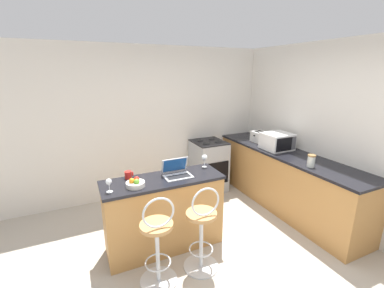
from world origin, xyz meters
TOP-DOWN VIEW (x-y plane):
  - ground_plane at (0.00, 0.00)m, footprint 20.00×20.00m
  - wall_back at (0.00, 2.32)m, footprint 12.00×0.06m
  - wall_right at (2.04, 0.00)m, footprint 0.06×12.00m
  - breakfast_bar at (-0.42, 0.71)m, footprint 1.45×0.51m
  - counter_right at (1.69, 0.89)m, footprint 0.66×2.82m
  - bar_stool_near at (-0.67, 0.16)m, footprint 0.40×0.40m
  - bar_stool_far at (-0.17, 0.16)m, footprint 0.40×0.40m
  - laptop at (-0.24, 0.73)m, footprint 0.34×0.26m
  - microwave at (1.67, 1.08)m, footprint 0.44×0.41m
  - toaster at (1.70, 1.56)m, footprint 0.25×0.27m
  - stove_range at (0.88, 1.97)m, footprint 0.57×0.61m
  - wine_glass_tall at (0.21, 0.84)m, footprint 0.08×0.08m
  - mug_red at (-0.79, 0.88)m, footprint 0.10×0.08m
  - wine_glass_short at (-1.05, 0.60)m, footprint 0.07×0.07m
  - storage_jar at (1.51, 0.26)m, footprint 0.10×0.10m
  - fruit_bowl at (-0.77, 0.62)m, footprint 0.21×0.21m

SIDE VIEW (x-z plane):
  - ground_plane at x=0.00m, z-range 0.00..0.00m
  - stove_range at x=0.88m, z-range 0.00..0.94m
  - counter_right at x=1.69m, z-range 0.00..0.94m
  - breakfast_bar at x=-0.42m, z-range 0.00..0.94m
  - bar_stool_near at x=-0.67m, z-range -0.03..1.01m
  - bar_stool_far at x=-0.17m, z-range -0.03..1.01m
  - fruit_bowl at x=-0.77m, z-range 0.92..1.03m
  - mug_red at x=-0.79m, z-range 0.94..1.03m
  - laptop at x=-0.24m, z-range 0.89..1.10m
  - storage_jar at x=1.51m, z-range 0.94..1.11m
  - toaster at x=1.70m, z-range 0.94..1.13m
  - wine_glass_short at x=-1.05m, z-range 0.97..1.12m
  - wine_glass_tall at x=0.21m, z-range 0.98..1.15m
  - microwave at x=1.67m, z-range 0.94..1.20m
  - wall_back at x=0.00m, z-range 0.00..2.60m
  - wall_right at x=2.04m, z-range 0.00..2.60m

